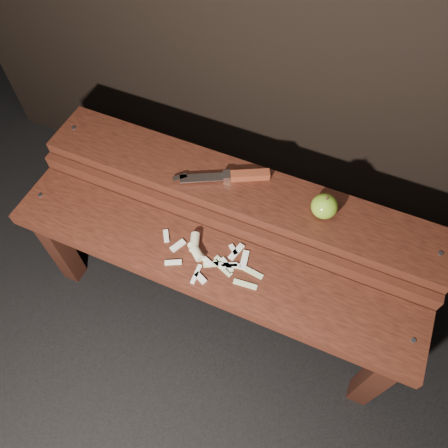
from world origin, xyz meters
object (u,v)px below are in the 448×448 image
at_px(bench_rear_tier, 238,203).
at_px(knife, 237,176).
at_px(bench_front_tier, 207,275).
at_px(apple, 324,206).

bearing_deg(bench_rear_tier, knife, 121.41).
distance_m(bench_rear_tier, knife, 0.10).
bearing_deg(bench_rear_tier, bench_front_tier, -90.00).
distance_m(bench_front_tier, apple, 0.38).
bearing_deg(bench_front_tier, knife, 93.27).
height_order(bench_front_tier, apple, apple).
bearing_deg(knife, apple, -4.22).
distance_m(bench_front_tier, knife, 0.30).
xyz_separation_m(apple, knife, (-0.26, 0.02, -0.02)).
relative_size(bench_front_tier, apple, 15.62).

